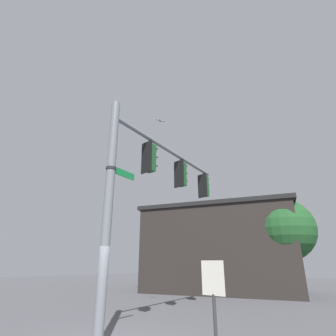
# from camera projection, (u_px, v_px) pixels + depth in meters

# --- Properties ---
(signal_pole) EXTENTS (0.27, 0.27, 7.08)m
(signal_pole) POSITION_uv_depth(u_px,v_px,m) (108.00, 209.00, 7.56)
(signal_pole) COLOR slate
(signal_pole) RESTS_ON ground
(mast_arm) EXTENTS (1.32, 6.97, 0.15)m
(mast_arm) POSITION_uv_depth(u_px,v_px,m) (173.00, 153.00, 11.34)
(mast_arm) COLOR slate
(traffic_light_nearest_pole) EXTENTS (0.54, 0.49, 1.31)m
(traffic_light_nearest_pole) POSITION_uv_depth(u_px,v_px,m) (150.00, 158.00, 9.83)
(traffic_light_nearest_pole) COLOR black
(traffic_light_mid_inner) EXTENTS (0.54, 0.49, 1.31)m
(traffic_light_mid_inner) POSITION_uv_depth(u_px,v_px,m) (182.00, 174.00, 11.65)
(traffic_light_mid_inner) COLOR black
(traffic_light_mid_outer) EXTENTS (0.54, 0.49, 1.31)m
(traffic_light_mid_outer) POSITION_uv_depth(u_px,v_px,m) (205.00, 186.00, 13.47)
(traffic_light_mid_outer) COLOR black
(street_name_sign) EXTENTS (0.35, 1.21, 0.22)m
(street_name_sign) POSITION_uv_depth(u_px,v_px,m) (117.00, 171.00, 8.19)
(street_name_sign) COLOR #147238
(bird_flying) EXTENTS (0.42, 0.34, 0.16)m
(bird_flying) POSITION_uv_depth(u_px,v_px,m) (160.00, 120.00, 12.63)
(bird_flying) COLOR gray
(storefront_building) EXTENTS (13.08, 10.71, 6.27)m
(storefront_building) POSITION_uv_depth(u_px,v_px,m) (221.00, 248.00, 20.71)
(storefront_building) COLOR #282321
(storefront_building) RESTS_ON ground
(tree_by_storefront) EXTENTS (4.13, 4.13, 6.28)m
(tree_by_storefront) POSITION_uv_depth(u_px,v_px,m) (284.00, 230.00, 17.98)
(tree_by_storefront) COLOR #4C3823
(tree_by_storefront) RESTS_ON ground
(historical_marker) EXTENTS (0.60, 0.08, 2.13)m
(historical_marker) POSITION_uv_depth(u_px,v_px,m) (214.00, 294.00, 6.03)
(historical_marker) COLOR #333333
(historical_marker) RESTS_ON ground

